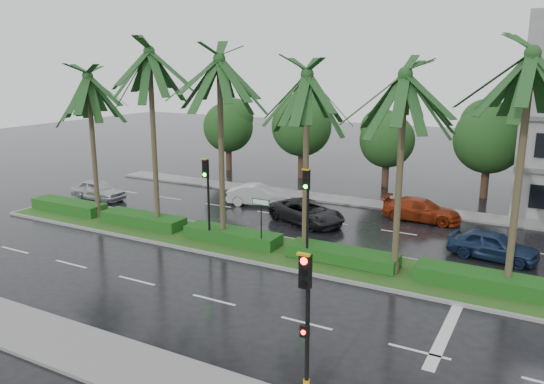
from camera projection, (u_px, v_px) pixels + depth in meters
The scene contains 17 objects.
ground at pixel (274, 260), 25.03m from camera, with size 120.00×120.00×0.00m, color black.
near_sidewalk at pixel (117, 362), 16.32m from camera, with size 40.00×2.40×0.12m, color gray.
far_sidewalk at pixel (360, 202), 35.25m from camera, with size 40.00×2.00×0.12m, color gray.
median at pixel (284, 252), 25.87m from camera, with size 36.00×4.00×0.15m.
hedge at pixel (284, 245), 25.78m from camera, with size 35.20×1.40×0.60m.
lane_markings at pixel (331, 275), 23.25m from camera, with size 34.00×13.06×0.01m.
palm_row at pixel (261, 80), 24.53m from camera, with size 26.30×4.20×10.32m.
signal_near at pixel (306, 323), 13.64m from camera, with size 0.34×0.45×4.36m.
signal_median_left at pixel (207, 188), 26.45m from camera, with size 0.34×0.42×4.36m.
signal_median_right at pixel (307, 201), 23.88m from camera, with size 0.34×0.42×4.36m.
street_sign at pixel (261, 212), 25.41m from camera, with size 0.95×0.09×2.60m.
bg_trees at pixel (408, 130), 38.32m from camera, with size 32.72×5.15×7.43m.
car_silver at pixel (98, 190), 36.03m from camera, with size 4.02×1.62×1.37m, color silver.
car_white at pixel (259, 195), 34.68m from camera, with size 4.10×1.43×1.35m, color #B9B9B9.
car_darkgrey at pixel (307, 212), 30.70m from camera, with size 4.83×2.23×1.34m, color black.
car_red at pixel (421, 210), 31.22m from camera, with size 4.55×1.85×1.32m, color maroon.
car_blue at pixel (493, 245), 24.99m from camera, with size 4.06×1.63×1.38m, color #1A2C4E.
Camera 1 is at (11.21, -20.75, 8.99)m, focal length 35.00 mm.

